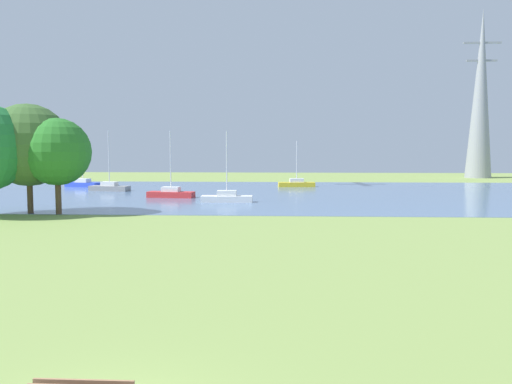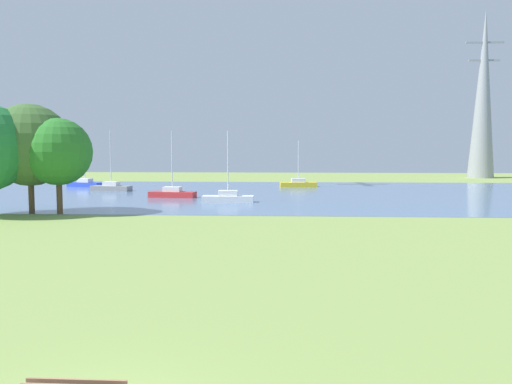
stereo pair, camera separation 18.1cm
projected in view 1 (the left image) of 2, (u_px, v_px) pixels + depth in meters
The scene contains 10 objects.
ground_plane at pixel (225, 233), 30.90m from camera, with size 160.00×160.00×0.00m, color #7F994C.
water_surface at pixel (253, 193), 58.76m from camera, with size 140.00×40.00×0.02m, color slate.
sailboat_blue at pixel (83, 184), 68.42m from camera, with size 5.03×2.83×5.94m.
sailboat_white at pixel (227, 197), 48.68m from camera, with size 4.85×1.68×6.67m.
sailboat_yellow at pixel (297, 183), 68.58m from camera, with size 4.92×1.93×6.06m.
sailboat_gray at pixel (109, 187), 61.84m from camera, with size 4.99×2.30×7.22m.
sailboat_red at pixel (171, 193), 53.44m from camera, with size 4.94×2.05×6.82m.
tree_east_near at pixel (28, 145), 40.01m from camera, with size 6.36×6.36×8.49m.
tree_west_near at pixel (57, 152), 39.46m from camera, with size 5.14×5.14×7.37m.
electricity_pylon at pixel (481, 94), 89.36m from camera, with size 6.40×4.40×28.95m.
Camera 1 is at (3.48, -8.45, 5.00)m, focal length 36.38 mm.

